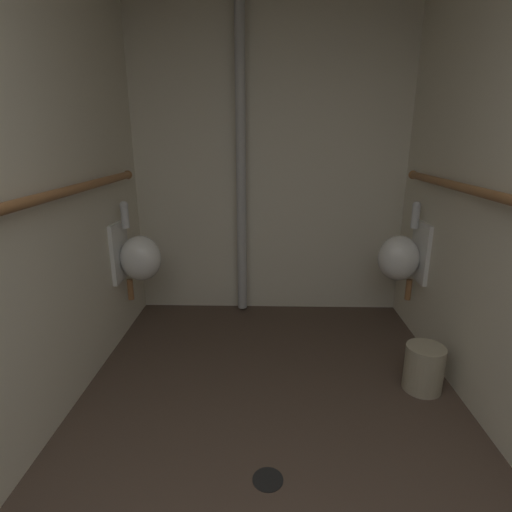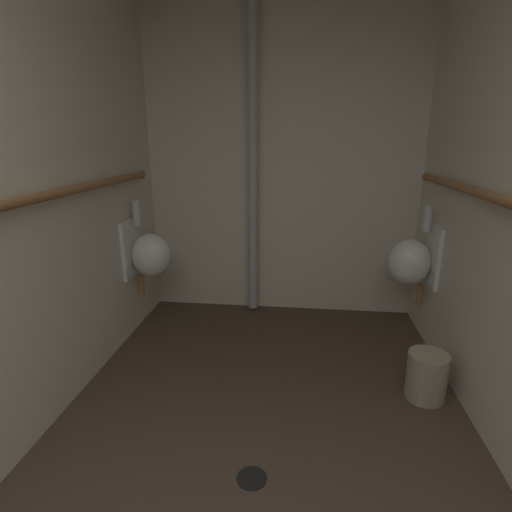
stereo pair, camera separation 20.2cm
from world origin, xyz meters
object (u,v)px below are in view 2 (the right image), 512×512
(urinal_right_mid, at_px, (413,261))
(standpipe_back_wall, at_px, (253,156))
(floor_drain, at_px, (252,478))
(urinal_left_mid, at_px, (148,254))
(waste_bin, at_px, (427,376))

(urinal_right_mid, height_order, standpipe_back_wall, standpipe_back_wall)
(floor_drain, bearing_deg, urinal_left_mid, 124.98)
(urinal_left_mid, xyz_separation_m, floor_drain, (0.97, -1.38, -0.63))
(standpipe_back_wall, bearing_deg, urinal_right_mid, -19.17)
(urinal_left_mid, distance_m, standpipe_back_wall, 1.14)
(urinal_left_mid, distance_m, urinal_right_mid, 1.96)
(urinal_left_mid, height_order, floor_drain, urinal_left_mid)
(standpipe_back_wall, relative_size, waste_bin, 9.24)
(floor_drain, bearing_deg, standpipe_back_wall, 96.79)
(floor_drain, bearing_deg, urinal_right_mid, 55.23)
(urinal_left_mid, height_order, standpipe_back_wall, standpipe_back_wall)
(floor_drain, relative_size, waste_bin, 0.49)
(urinal_right_mid, bearing_deg, floor_drain, -124.77)
(urinal_left_mid, distance_m, floor_drain, 1.80)
(urinal_left_mid, relative_size, standpipe_back_wall, 0.29)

